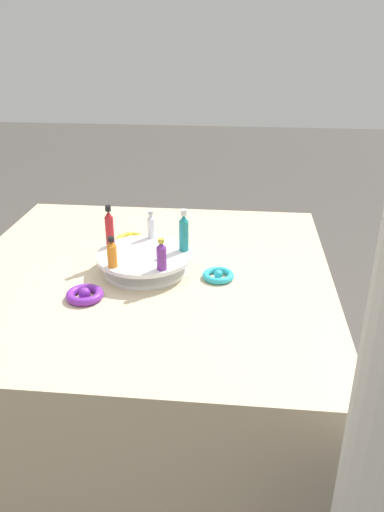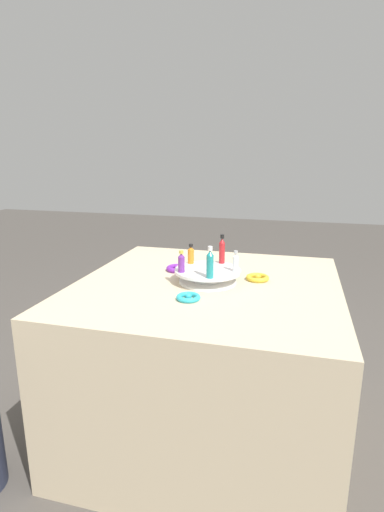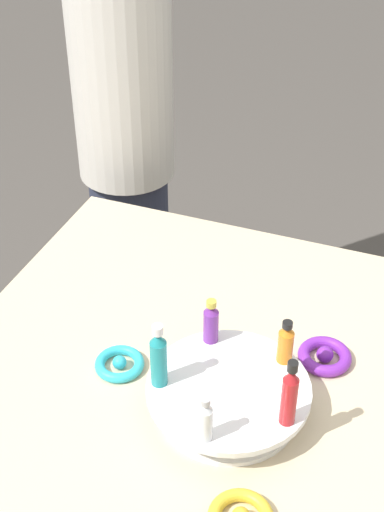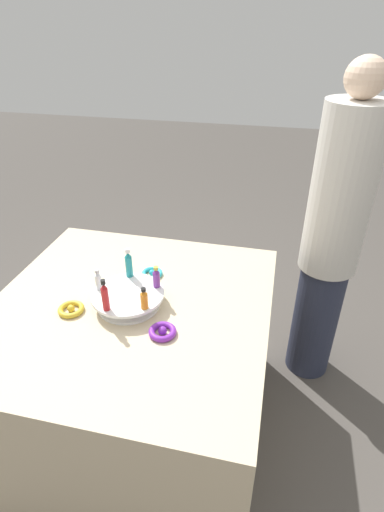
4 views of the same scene
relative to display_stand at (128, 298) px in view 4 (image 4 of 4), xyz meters
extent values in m
plane|color=#4C4742|center=(0.00, 0.00, -0.75)|extent=(12.00, 12.00, 0.00)
cube|color=beige|center=(0.00, 0.00, -0.39)|extent=(1.09, 1.09, 0.71)
cylinder|color=white|center=(0.00, 0.00, -0.03)|extent=(0.24, 0.24, 0.01)
cylinder|color=white|center=(0.00, 0.00, 0.00)|extent=(0.13, 0.13, 0.04)
cylinder|color=white|center=(0.00, 0.00, 0.02)|extent=(0.28, 0.28, 0.01)
cylinder|color=orange|center=(-0.09, 0.07, 0.06)|extent=(0.03, 0.03, 0.06)
cone|color=orange|center=(-0.09, 0.07, 0.09)|extent=(0.03, 0.03, 0.01)
cylinder|color=black|center=(-0.09, 0.07, 0.11)|extent=(0.02, 0.02, 0.01)
cylinder|color=#702D93|center=(-0.10, -0.07, 0.06)|extent=(0.03, 0.03, 0.06)
cone|color=#702D93|center=(-0.10, -0.07, 0.10)|extent=(0.03, 0.03, 0.01)
cylinder|color=gold|center=(-0.10, -0.07, 0.11)|extent=(0.02, 0.02, 0.01)
cylinder|color=teal|center=(0.03, -0.11, 0.07)|extent=(0.03, 0.03, 0.09)
cone|color=teal|center=(0.03, -0.11, 0.13)|extent=(0.03, 0.03, 0.02)
cylinder|color=silver|center=(0.03, -0.11, 0.14)|extent=(0.02, 0.02, 0.02)
cylinder|color=silver|center=(0.12, 0.00, 0.06)|extent=(0.02, 0.02, 0.06)
cone|color=silver|center=(0.12, 0.00, 0.10)|extent=(0.02, 0.02, 0.01)
cylinder|color=#B2B2B7|center=(0.12, 0.00, 0.11)|extent=(0.02, 0.02, 0.01)
cylinder|color=#B21E23|center=(0.04, 0.11, 0.07)|extent=(0.03, 0.03, 0.09)
cone|color=#B21E23|center=(0.04, 0.11, 0.13)|extent=(0.02, 0.02, 0.02)
cylinder|color=black|center=(0.04, 0.11, 0.15)|extent=(0.02, 0.02, 0.02)
torus|color=purple|center=(-0.18, 0.13, -0.02)|extent=(0.10, 0.10, 0.02)
sphere|color=purple|center=(-0.18, 0.13, -0.02)|extent=(0.03, 0.03, 0.03)
torus|color=#2DB7CC|center=(-0.02, -0.22, -0.02)|extent=(0.09, 0.09, 0.02)
sphere|color=#2DB7CC|center=(-0.02, -0.22, -0.02)|extent=(0.03, 0.03, 0.03)
torus|color=gold|center=(0.20, 0.09, -0.02)|extent=(0.10, 0.10, 0.02)
sphere|color=gold|center=(0.20, 0.09, -0.02)|extent=(0.03, 0.03, 0.03)
cylinder|color=#282D42|center=(-0.78, -0.56, -0.42)|extent=(0.23, 0.23, 0.66)
cylinder|color=beige|center=(-0.78, -0.56, 0.29)|extent=(0.27, 0.27, 0.75)
sphere|color=beige|center=(-0.78, -0.56, 0.74)|extent=(0.16, 0.16, 0.16)
camera|label=1|loc=(-1.29, -0.27, 0.64)|focal=35.00mm
camera|label=2|loc=(0.35, -1.57, 0.50)|focal=28.00mm
camera|label=3|loc=(0.80, 0.24, 0.91)|focal=50.00mm
camera|label=4|loc=(-0.52, 1.14, 0.95)|focal=28.00mm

